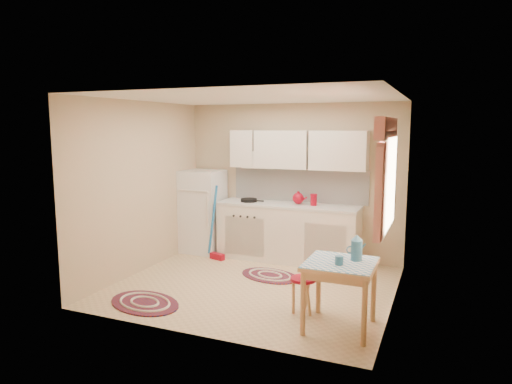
# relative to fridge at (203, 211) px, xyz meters

# --- Properties ---
(room_shell) EXTENTS (3.64, 3.60, 2.52)m
(room_shell) POSITION_rel_fridge_xyz_m (1.63, -1.01, 0.90)
(room_shell) COLOR tan
(room_shell) RESTS_ON ground
(fridge) EXTENTS (0.65, 0.60, 1.40)m
(fridge) POSITION_rel_fridge_xyz_m (0.00, 0.00, 0.00)
(fridge) COLOR white
(fridge) RESTS_ON ground
(broom) EXTENTS (0.30, 0.20, 1.20)m
(broom) POSITION_rel_fridge_xyz_m (0.45, -0.35, -0.10)
(broom) COLOR blue
(broom) RESTS_ON ground
(base_cabinets) EXTENTS (2.25, 0.60, 0.88)m
(base_cabinets) POSITION_rel_fridge_xyz_m (1.51, 0.05, -0.26)
(base_cabinets) COLOR silver
(base_cabinets) RESTS_ON ground
(countertop) EXTENTS (2.27, 0.62, 0.04)m
(countertop) POSITION_rel_fridge_xyz_m (1.51, 0.05, 0.20)
(countertop) COLOR silver
(countertop) RESTS_ON base_cabinets
(frying_pan) EXTENTS (0.30, 0.30, 0.05)m
(frying_pan) POSITION_rel_fridge_xyz_m (0.85, 0.00, 0.24)
(frying_pan) COLOR black
(frying_pan) RESTS_ON countertop
(red_kettle) EXTENTS (0.23, 0.21, 0.20)m
(red_kettle) POSITION_rel_fridge_xyz_m (1.68, 0.05, 0.32)
(red_kettle) COLOR maroon
(red_kettle) RESTS_ON countertop
(red_canister) EXTENTS (0.11, 0.11, 0.16)m
(red_canister) POSITION_rel_fridge_xyz_m (1.92, 0.05, 0.30)
(red_canister) COLOR maroon
(red_canister) RESTS_ON countertop
(table) EXTENTS (0.72, 0.72, 0.72)m
(table) POSITION_rel_fridge_xyz_m (2.81, -2.11, -0.34)
(table) COLOR tan
(table) RESTS_ON ground
(stool) EXTENTS (0.34, 0.34, 0.42)m
(stool) POSITION_rel_fridge_xyz_m (2.34, -1.88, -0.49)
(stool) COLOR maroon
(stool) RESTS_ON ground
(coffee_pot) EXTENTS (0.19, 0.18, 0.30)m
(coffee_pot) POSITION_rel_fridge_xyz_m (2.96, -1.99, 0.17)
(coffee_pot) COLOR #2C6387
(coffee_pot) RESTS_ON table
(mug) EXTENTS (0.11, 0.11, 0.10)m
(mug) POSITION_rel_fridge_xyz_m (2.82, -2.21, 0.07)
(mug) COLOR #2C6387
(mug) RESTS_ON table
(rug_center) EXTENTS (1.03, 0.82, 0.02)m
(rug_center) POSITION_rel_fridge_xyz_m (1.53, -0.81, -0.69)
(rug_center) COLOR maroon
(rug_center) RESTS_ON ground
(rug_left) EXTENTS (1.15, 0.93, 0.02)m
(rug_left) POSITION_rel_fridge_xyz_m (0.49, -2.35, -0.69)
(rug_left) COLOR maroon
(rug_left) RESTS_ON ground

